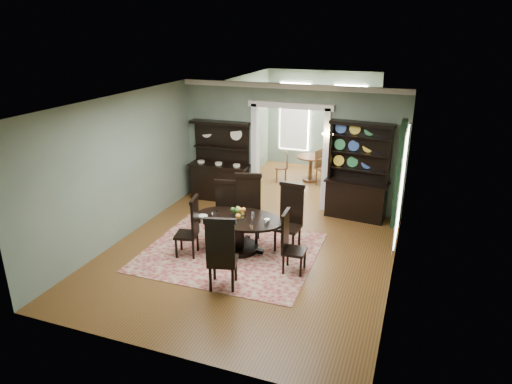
{
  "coord_description": "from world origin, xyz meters",
  "views": [
    {
      "loc": [
        2.95,
        -7.4,
        4.28
      ],
      "look_at": [
        0.0,
        0.6,
        1.15
      ],
      "focal_mm": 32.0,
      "sensor_mm": 36.0,
      "label": 1
    }
  ],
  "objects_px": {
    "dining_table": "(239,228)",
    "welsh_dresser": "(357,184)",
    "sideboard": "(220,173)",
    "parlor_table": "(311,165)"
  },
  "relations": [
    {
      "from": "dining_table",
      "to": "sideboard",
      "type": "xyz_separation_m",
      "value": [
        -1.55,
        2.54,
        0.21
      ]
    },
    {
      "from": "sideboard",
      "to": "welsh_dresser",
      "type": "relative_size",
      "value": 0.9
    },
    {
      "from": "welsh_dresser",
      "to": "parlor_table",
      "type": "height_order",
      "value": "welsh_dresser"
    },
    {
      "from": "dining_table",
      "to": "sideboard",
      "type": "distance_m",
      "value": 2.99
    },
    {
      "from": "sideboard",
      "to": "welsh_dresser",
      "type": "bearing_deg",
      "value": -2.69
    },
    {
      "from": "welsh_dresser",
      "to": "sideboard",
      "type": "bearing_deg",
      "value": -174.3
    },
    {
      "from": "sideboard",
      "to": "parlor_table",
      "type": "height_order",
      "value": "sideboard"
    },
    {
      "from": "sideboard",
      "to": "welsh_dresser",
      "type": "distance_m",
      "value": 3.49
    },
    {
      "from": "dining_table",
      "to": "welsh_dresser",
      "type": "height_order",
      "value": "welsh_dresser"
    },
    {
      "from": "dining_table",
      "to": "welsh_dresser",
      "type": "xyz_separation_m",
      "value": [
        1.93,
        2.53,
        0.32
      ]
    }
  ]
}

